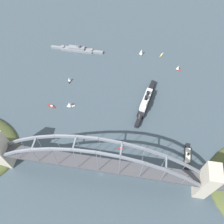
{
  "coord_description": "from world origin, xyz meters",
  "views": [
    {
      "loc": [
        26.45,
        -85.46,
        257.38
      ],
      "look_at": [
        0.0,
        80.28,
        8.0
      ],
      "focal_mm": 37.41,
      "sensor_mm": 36.0,
      "label": 1
    }
  ],
  "objects_px": {
    "small_boat_1": "(141,52)",
    "small_boat_6": "(178,68)",
    "naval_cruiser": "(77,49)",
    "harbor_ferry_steamer": "(187,156)",
    "harbor_arch_bridge": "(100,164)",
    "small_boat_5": "(70,104)",
    "ocean_liner": "(146,101)",
    "small_boat_3": "(162,55)",
    "small_boat_2": "(121,148)",
    "small_boat_0": "(51,106)",
    "small_boat_4": "(69,79)"
  },
  "relations": [
    {
      "from": "harbor_arch_bridge",
      "to": "harbor_ferry_steamer",
      "type": "height_order",
      "value": "harbor_arch_bridge"
    },
    {
      "from": "harbor_arch_bridge",
      "to": "small_boat_3",
      "type": "bearing_deg",
      "value": 73.72
    },
    {
      "from": "naval_cruiser",
      "to": "small_boat_6",
      "type": "xyz_separation_m",
      "value": [
        160.14,
        -16.86,
        0.77
      ]
    },
    {
      "from": "small_boat_1",
      "to": "small_boat_6",
      "type": "bearing_deg",
      "value": -22.73
    },
    {
      "from": "small_boat_6",
      "to": "small_boat_5",
      "type": "bearing_deg",
      "value": -147.27
    },
    {
      "from": "naval_cruiser",
      "to": "small_boat_3",
      "type": "xyz_separation_m",
      "value": [
        135.31,
        11.35,
        -2.34
      ]
    },
    {
      "from": "naval_cruiser",
      "to": "small_boat_2",
      "type": "relative_size",
      "value": 11.57
    },
    {
      "from": "small_boat_0",
      "to": "small_boat_1",
      "type": "bearing_deg",
      "value": 47.56
    },
    {
      "from": "harbor_arch_bridge",
      "to": "small_boat_5",
      "type": "bearing_deg",
      "value": 124.23
    },
    {
      "from": "ocean_liner",
      "to": "small_boat_6",
      "type": "xyz_separation_m",
      "value": [
        43.43,
        72.71,
        -2.31
      ]
    },
    {
      "from": "ocean_liner",
      "to": "small_boat_6",
      "type": "height_order",
      "value": "ocean_liner"
    },
    {
      "from": "harbor_arch_bridge",
      "to": "small_boat_0",
      "type": "distance_m",
      "value": 120.06
    },
    {
      "from": "harbor_arch_bridge",
      "to": "small_boat_0",
      "type": "relative_size",
      "value": 23.24
    },
    {
      "from": "ocean_liner",
      "to": "small_boat_0",
      "type": "xyz_separation_m",
      "value": [
        -124.78,
        -23.98,
        -5.36
      ]
    },
    {
      "from": "small_boat_0",
      "to": "small_boat_3",
      "type": "height_order",
      "value": "small_boat_0"
    },
    {
      "from": "harbor_arch_bridge",
      "to": "small_boat_6",
      "type": "xyz_separation_m",
      "value": [
        85.11,
        178.16,
        -26.48
      ]
    },
    {
      "from": "small_boat_4",
      "to": "small_boat_5",
      "type": "distance_m",
      "value": 45.29
    },
    {
      "from": "small_boat_3",
      "to": "small_boat_5",
      "type": "xyz_separation_m",
      "value": [
        -118.72,
        -120.48,
        3.72
      ]
    },
    {
      "from": "ocean_liner",
      "to": "small_boat_3",
      "type": "relative_size",
      "value": 7.5
    },
    {
      "from": "ocean_liner",
      "to": "small_boat_4",
      "type": "bearing_deg",
      "value": 167.86
    },
    {
      "from": "harbor_arch_bridge",
      "to": "small_boat_1",
      "type": "relative_size",
      "value": 23.93
    },
    {
      "from": "small_boat_1",
      "to": "small_boat_6",
      "type": "relative_size",
      "value": 1.38
    },
    {
      "from": "naval_cruiser",
      "to": "small_boat_2",
      "type": "height_order",
      "value": "naval_cruiser"
    },
    {
      "from": "small_boat_3",
      "to": "ocean_liner",
      "type": "bearing_deg",
      "value": -100.44
    },
    {
      "from": "small_boat_0",
      "to": "small_boat_6",
      "type": "height_order",
      "value": "small_boat_6"
    },
    {
      "from": "ocean_liner",
      "to": "small_boat_6",
      "type": "distance_m",
      "value": 84.73
    },
    {
      "from": "small_boat_2",
      "to": "small_boat_3",
      "type": "xyz_separation_m",
      "value": [
        42.03,
        171.08,
        -0.04
      ]
    },
    {
      "from": "harbor_arch_bridge",
      "to": "small_boat_1",
      "type": "distance_m",
      "value": 205.72
    },
    {
      "from": "small_boat_4",
      "to": "small_boat_5",
      "type": "relative_size",
      "value": 0.84
    },
    {
      "from": "harbor_arch_bridge",
      "to": "small_boat_0",
      "type": "bearing_deg",
      "value": 135.57
    },
    {
      "from": "ocean_liner",
      "to": "naval_cruiser",
      "type": "distance_m",
      "value": 147.16
    },
    {
      "from": "naval_cruiser",
      "to": "harbor_ferry_steamer",
      "type": "height_order",
      "value": "naval_cruiser"
    },
    {
      "from": "naval_cruiser",
      "to": "small_boat_1",
      "type": "xyz_separation_m",
      "value": [
        102.44,
        7.31,
        2.14
      ]
    },
    {
      "from": "small_boat_4",
      "to": "small_boat_6",
      "type": "distance_m",
      "value": 162.97
    },
    {
      "from": "ocean_liner",
      "to": "small_boat_0",
      "type": "distance_m",
      "value": 127.18
    },
    {
      "from": "harbor_arch_bridge",
      "to": "small_boat_4",
      "type": "xyz_separation_m",
      "value": [
        -70.44,
        129.56,
        -26.28
      ]
    },
    {
      "from": "ocean_liner",
      "to": "small_boat_4",
      "type": "relative_size",
      "value": 8.84
    },
    {
      "from": "small_boat_0",
      "to": "small_boat_5",
      "type": "relative_size",
      "value": 1.11
    },
    {
      "from": "small_boat_1",
      "to": "small_boat_4",
      "type": "height_order",
      "value": "small_boat_1"
    },
    {
      "from": "naval_cruiser",
      "to": "small_boat_0",
      "type": "distance_m",
      "value": 113.86
    },
    {
      "from": "harbor_ferry_steamer",
      "to": "small_boat_6",
      "type": "height_order",
      "value": "small_boat_6"
    },
    {
      "from": "small_boat_1",
      "to": "small_boat_4",
      "type": "xyz_separation_m",
      "value": [
        -97.85,
        -72.77,
        -1.17
      ]
    },
    {
      "from": "small_boat_1",
      "to": "small_boat_2",
      "type": "xyz_separation_m",
      "value": [
        -9.16,
        -167.04,
        -4.44
      ]
    },
    {
      "from": "harbor_arch_bridge",
      "to": "small_boat_4",
      "type": "height_order",
      "value": "harbor_arch_bridge"
    },
    {
      "from": "small_boat_6",
      "to": "small_boat_3",
      "type": "bearing_deg",
      "value": 131.35
    },
    {
      "from": "harbor_arch_bridge",
      "to": "small_boat_0",
      "type": "height_order",
      "value": "harbor_arch_bridge"
    },
    {
      "from": "harbor_arch_bridge",
      "to": "small_boat_2",
      "type": "relative_size",
      "value": 37.28
    },
    {
      "from": "harbor_ferry_steamer",
      "to": "small_boat_1",
      "type": "distance_m",
      "value": 179.55
    },
    {
      "from": "small_boat_0",
      "to": "small_boat_2",
      "type": "height_order",
      "value": "small_boat_2"
    },
    {
      "from": "harbor_ferry_steamer",
      "to": "small_boat_6",
      "type": "distance_m",
      "value": 142.09
    }
  ]
}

